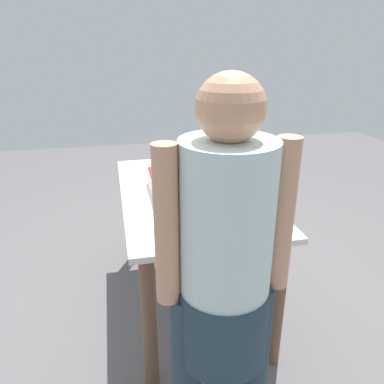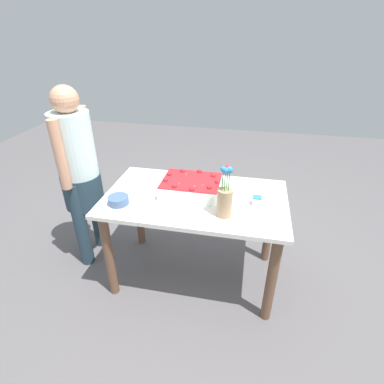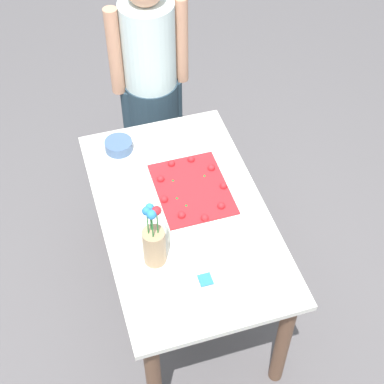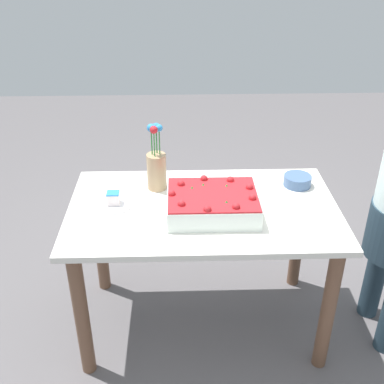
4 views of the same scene
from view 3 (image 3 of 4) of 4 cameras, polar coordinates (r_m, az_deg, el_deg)
name	(u,v)px [view 3 (image 3 of 4)]	position (r m, az deg, el deg)	size (l,w,h in m)	color
ground_plane	(185,297)	(3.40, -0.72, -10.16)	(8.00, 8.00, 0.00)	#5C585A
dining_table	(183,229)	(2.89, -0.84, -3.63)	(1.32, 0.78, 0.76)	silver
sheet_cake	(192,195)	(2.78, 0.01, -0.34)	(0.43, 0.33, 0.13)	white
serving_plate_with_slice	(205,286)	(2.52, 1.30, -9.10)	(0.19, 0.19, 0.07)	white
cake_knife	(188,141)	(3.12, -0.36, 4.99)	(0.24, 0.02, 0.00)	silver
flower_vase	(154,243)	(2.52, -3.70, -4.92)	(0.10, 0.10, 0.35)	tan
fruit_bowl	(119,146)	(3.08, -7.13, 4.49)	(0.14, 0.14, 0.06)	#486590
person_standing	(150,74)	(3.42, -4.07, 11.32)	(0.31, 0.45, 1.49)	#263B48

